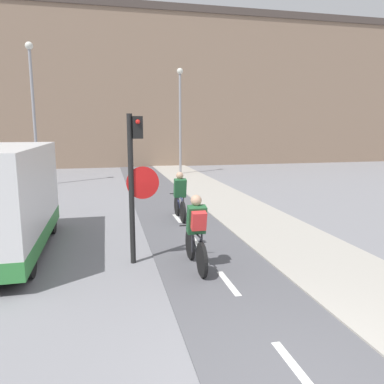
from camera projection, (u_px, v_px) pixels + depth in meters
name	position (u px, v px, depth m)	size (l,w,h in m)	color
building_row_background	(132.00, 90.00, 28.20)	(60.00, 5.20, 11.18)	#89705B
traffic_light_pole	(135.00, 172.00, 7.56)	(0.67, 0.25, 3.08)	black
street_lamp_far	(33.00, 100.00, 17.61)	(0.36, 0.36, 6.69)	gray
street_lamp_sidewalk	(180.00, 110.00, 22.00)	(0.36, 0.36, 6.19)	gray
cyclist_near	(196.00, 234.00, 7.43)	(0.46, 1.68, 1.51)	black
cyclist_far	(180.00, 198.00, 11.46)	(0.46, 1.61, 1.48)	black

